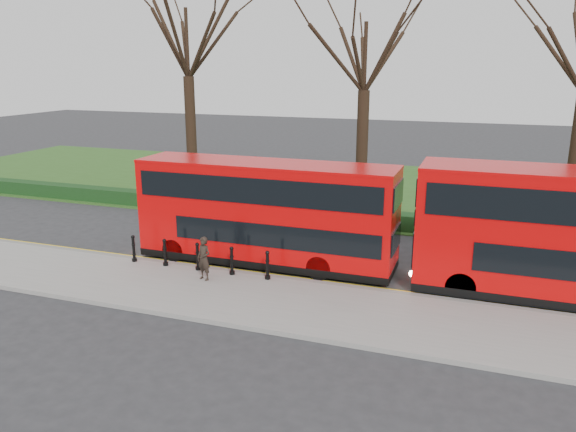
% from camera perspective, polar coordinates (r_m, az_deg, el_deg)
% --- Properties ---
extents(ground, '(120.00, 120.00, 0.00)m').
position_cam_1_polar(ground, '(21.65, -3.69, -5.14)').
color(ground, '#28282B').
rests_on(ground, ground).
extents(pavement, '(60.00, 4.00, 0.15)m').
position_cam_1_polar(pavement, '(19.10, -7.26, -7.85)').
color(pavement, gray).
rests_on(pavement, ground).
extents(kerb, '(60.00, 0.25, 0.16)m').
position_cam_1_polar(kerb, '(20.77, -4.78, -5.84)').
color(kerb, slate).
rests_on(kerb, ground).
extents(grass_verge, '(60.00, 18.00, 0.06)m').
position_cam_1_polar(grass_verge, '(35.39, 5.90, 2.90)').
color(grass_verge, '#2B501A').
rests_on(grass_verge, ground).
extents(hedge, '(60.00, 0.90, 0.80)m').
position_cam_1_polar(hedge, '(27.61, 1.84, 0.26)').
color(hedge, black).
rests_on(hedge, ground).
extents(yellow_line_outer, '(60.00, 0.10, 0.01)m').
position_cam_1_polar(yellow_line_outer, '(21.05, -4.44, -5.74)').
color(yellow_line_outer, yellow).
rests_on(yellow_line_outer, ground).
extents(yellow_line_inner, '(60.00, 0.10, 0.01)m').
position_cam_1_polar(yellow_line_inner, '(21.22, -4.22, -5.56)').
color(yellow_line_inner, yellow).
rests_on(yellow_line_inner, ground).
extents(tree_left, '(7.97, 7.97, 12.45)m').
position_cam_1_polar(tree_left, '(32.88, -10.26, 17.66)').
color(tree_left, black).
rests_on(tree_left, ground).
extents(tree_mid, '(7.25, 7.25, 11.33)m').
position_cam_1_polar(tree_mid, '(29.28, 7.87, 16.47)').
color(tree_mid, black).
rests_on(tree_mid, ground).
extents(bollard_row, '(5.68, 0.15, 1.00)m').
position_cam_1_polar(bollard_row, '(20.95, -9.16, -4.13)').
color(bollard_row, black).
rests_on(bollard_row, pavement).
extents(bus_lead, '(9.96, 2.29, 3.96)m').
position_cam_1_polar(bus_lead, '(21.41, -2.29, 0.25)').
color(bus_lead, '#C90506').
rests_on(bus_lead, ground).
extents(pedestrian, '(0.65, 0.52, 1.56)m').
position_cam_1_polar(pedestrian, '(19.90, -8.55, -4.30)').
color(pedestrian, black).
rests_on(pedestrian, pavement).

